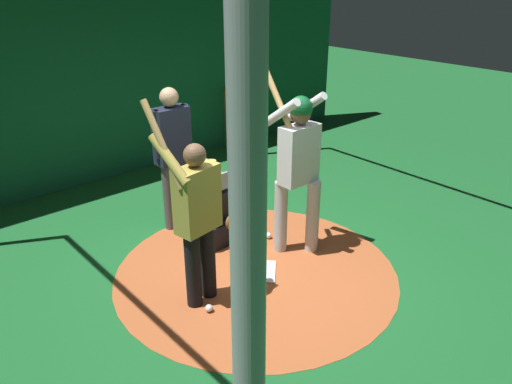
% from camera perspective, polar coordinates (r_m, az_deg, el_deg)
% --- Properties ---
extents(ground_plane, '(26.14, 26.14, 0.00)m').
position_cam_1_polar(ground_plane, '(5.51, 0.00, -9.02)').
color(ground_plane, '#195B28').
extents(dirt_circle, '(3.03, 3.03, 0.01)m').
position_cam_1_polar(dirt_circle, '(5.51, 0.00, -9.00)').
color(dirt_circle, '#AD562D').
rests_on(dirt_circle, ground).
extents(home_plate, '(0.59, 0.59, 0.01)m').
position_cam_1_polar(home_plate, '(5.51, 0.00, -8.92)').
color(home_plate, white).
rests_on(home_plate, dirt_circle).
extents(batter, '(0.68, 0.49, 2.15)m').
position_cam_1_polar(batter, '(5.45, 4.75, 3.59)').
color(batter, '#B3B3B7').
rests_on(batter, ground).
extents(catcher, '(0.58, 0.40, 0.94)m').
position_cam_1_polar(catcher, '(5.88, -4.43, -2.66)').
color(catcher, black).
rests_on(catcher, ground).
extents(umpire, '(0.22, 0.49, 1.76)m').
position_cam_1_polar(umpire, '(6.11, -9.39, 4.56)').
color(umpire, '#4C4C51').
rests_on(umpire, ground).
extents(visitor, '(0.55, 0.54, 2.00)m').
position_cam_1_polar(visitor, '(4.65, -6.71, -2.55)').
color(visitor, black).
rests_on(visitor, ground).
extents(back_wall, '(0.23, 10.14, 3.43)m').
position_cam_1_polar(back_wall, '(7.79, -18.34, 13.54)').
color(back_wall, '#145133').
rests_on(back_wall, ground).
extents(cage_frame, '(5.56, 4.97, 3.39)m').
position_cam_1_polar(cage_frame, '(4.66, 0.00, 15.59)').
color(cage_frame, gray).
rests_on(cage_frame, ground).
extents(bat_rack, '(0.58, 0.20, 1.05)m').
position_cam_1_polar(bat_rack, '(9.06, -2.79, 8.08)').
color(bat_rack, olive).
rests_on(bat_rack, ground).
extents(baseball_0, '(0.07, 0.07, 0.07)m').
position_cam_1_polar(baseball_0, '(4.95, -5.35, -12.96)').
color(baseball_0, white).
rests_on(baseball_0, dirt_circle).
extents(baseball_1, '(0.07, 0.07, 0.07)m').
position_cam_1_polar(baseball_1, '(6.11, 1.42, -4.94)').
color(baseball_1, white).
rests_on(baseball_1, dirt_circle).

